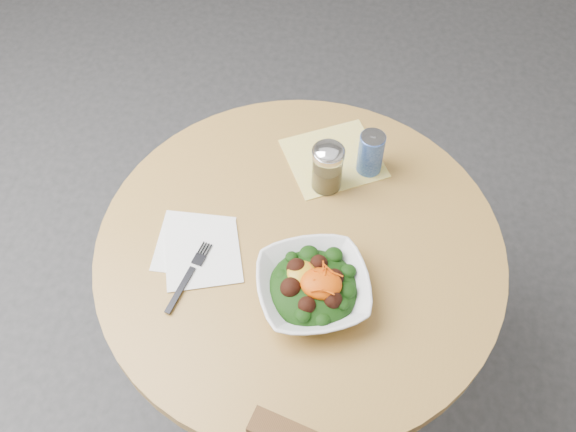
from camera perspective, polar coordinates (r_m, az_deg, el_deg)
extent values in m
plane|color=#2F2F32|center=(2.08, 0.75, -13.91)|extent=(6.00, 6.00, 0.00)
cylinder|color=black|center=(2.06, 0.75, -13.76)|extent=(0.52, 0.52, 0.03)
cylinder|color=black|center=(1.75, 0.87, -9.63)|extent=(0.10, 0.10, 0.71)
cylinder|color=#C79248|center=(1.42, 1.06, -3.02)|extent=(0.90, 0.90, 0.04)
cube|color=yellow|center=(1.56, 4.06, 5.14)|extent=(0.28, 0.28, 0.00)
cube|color=white|center=(1.42, -8.36, -2.43)|extent=(0.16, 0.16, 0.00)
cube|color=white|center=(1.40, -7.59, -3.48)|extent=(0.20, 0.20, 0.00)
imported|color=silver|center=(1.32, 2.24, -6.42)|extent=(0.29, 0.29, 0.06)
ellipsoid|color=black|center=(1.32, 2.23, -6.45)|extent=(0.19, 0.19, 0.07)
ellipsoid|color=#BE8B13|center=(1.31, 1.20, -5.07)|extent=(0.06, 0.06, 0.02)
ellipsoid|color=#E15C05|center=(1.29, 2.96, -6.01)|extent=(0.08, 0.07, 0.04)
cube|color=black|center=(1.36, -9.56, -6.50)|extent=(0.04, 0.12, 0.00)
cube|color=black|center=(1.40, -7.70, -3.43)|extent=(0.04, 0.07, 0.00)
cylinder|color=silver|center=(1.46, 3.50, 4.12)|extent=(0.07, 0.07, 0.11)
cylinder|color=#9D8849|center=(1.48, 3.46, 3.54)|extent=(0.06, 0.06, 0.06)
cylinder|color=silver|center=(1.42, 3.62, 5.61)|extent=(0.07, 0.07, 0.01)
ellipsoid|color=silver|center=(1.42, 3.64, 5.78)|extent=(0.07, 0.07, 0.03)
cylinder|color=navy|center=(1.51, 7.36, 5.54)|extent=(0.06, 0.06, 0.11)
cylinder|color=#B6B5BD|center=(1.46, 7.59, 7.00)|extent=(0.06, 0.06, 0.00)
cube|color=#B6B5BD|center=(1.47, 7.65, 7.26)|extent=(0.01, 0.02, 0.00)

